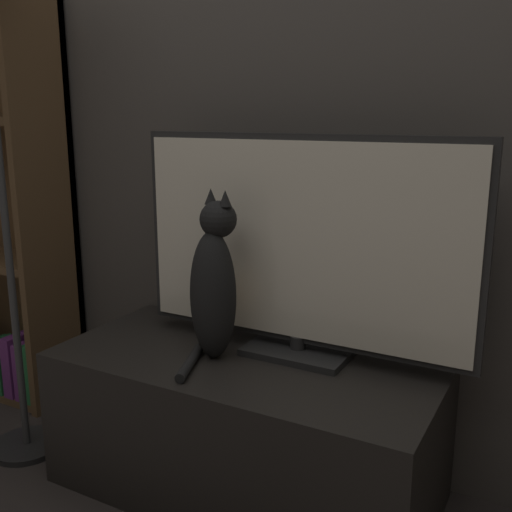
# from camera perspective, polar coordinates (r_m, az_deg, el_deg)

# --- Properties ---
(wall_back) EXTENTS (4.80, 0.05, 2.60)m
(wall_back) POSITION_cam_1_polar(r_m,az_deg,el_deg) (1.91, 3.67, 18.70)
(wall_back) COLOR #47423D
(wall_back) RESTS_ON ground_plane
(tv_stand) EXTENTS (1.13, 0.54, 0.43)m
(tv_stand) POSITION_cam_1_polar(r_m,az_deg,el_deg) (1.87, -1.09, -15.78)
(tv_stand) COLOR black
(tv_stand) RESTS_ON ground_plane
(tv) EXTENTS (1.03, 0.18, 0.64)m
(tv) POSITION_cam_1_polar(r_m,az_deg,el_deg) (1.71, 4.19, 0.79)
(tv) COLOR black
(tv) RESTS_ON tv_stand
(cat) EXTENTS (0.17, 0.29, 0.49)m
(cat) POSITION_cam_1_polar(r_m,az_deg,el_deg) (1.71, -4.00, -2.86)
(cat) COLOR black
(cat) RESTS_ON tv_stand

